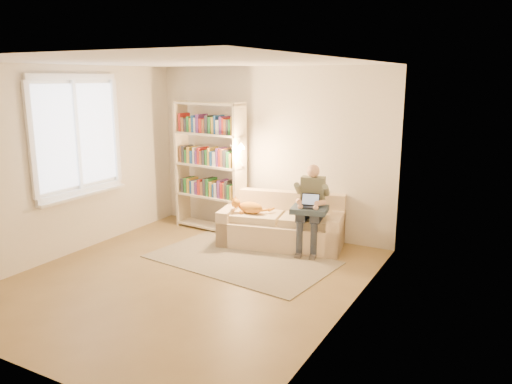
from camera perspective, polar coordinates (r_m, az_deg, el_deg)
The scene contains 14 objects.
floor at distance 6.31m, azimuth -7.79°, elevation -9.81°, with size 4.50×4.50×0.00m, color olive.
ceiling at distance 5.83m, azimuth -8.59°, elevation 14.49°, with size 4.00×4.50×0.02m, color white.
wall_left at distance 7.29m, azimuth -20.92°, elevation 3.19°, with size 0.02×4.50×2.60m, color silver.
wall_right at distance 5.02m, azimuth 10.48°, elevation -0.26°, with size 0.02×4.50×2.60m, color silver.
wall_back at distance 7.83m, azimuth 1.71°, elevation 4.65°, with size 4.00×0.02×2.60m, color silver.
wall_front at distance 4.39m, azimuth -25.94°, elevation -3.28°, with size 4.00×0.02×2.60m, color silver.
window at distance 7.37m, azimuth -19.52°, elevation 3.99°, with size 0.12×1.52×1.69m.
sofa at distance 7.40m, azimuth 3.00°, elevation -3.99°, with size 1.90×1.15×0.75m.
person at distance 7.07m, azimuth 6.32°, elevation -1.28°, with size 0.43×0.58×1.24m.
cat at distance 7.33m, azimuth -0.45°, elevation -1.74°, with size 0.56×0.29×0.21m.
blanket at distance 7.00m, azimuth 5.55°, elevation -1.95°, with size 0.49×0.40×0.08m, color #2C3D4D.
laptop at distance 6.98m, azimuth 5.58°, elevation -1.26°, with size 0.29×0.27×0.21m.
bookshelf at distance 7.98m, azimuth -5.31°, elevation 3.62°, with size 1.37×0.50×2.07m.
rug at distance 6.86m, azimuth -1.69°, elevation -7.73°, with size 2.43×1.44×0.01m, color gray.
Camera 1 is at (3.50, -4.66, 2.43)m, focal length 35.00 mm.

